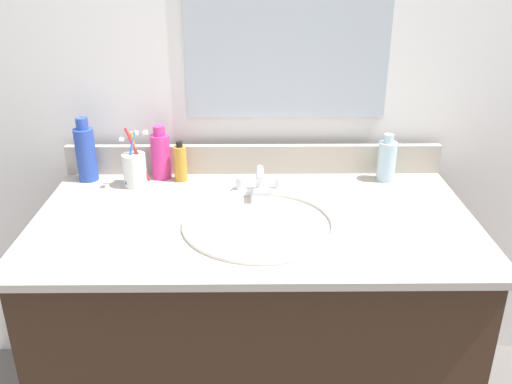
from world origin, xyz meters
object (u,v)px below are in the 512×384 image
at_px(faucet, 260,184).
at_px(bottle_gel_clear, 387,160).
at_px(bottle_shampoo_blue, 86,152).
at_px(cup_white_ceramic, 135,169).
at_px(bottle_oil_amber, 180,163).
at_px(bottle_soap_pink, 161,155).

relative_size(faucet, bottle_gel_clear, 1.11).
bearing_deg(bottle_shampoo_blue, cup_white_ceramic, -17.25).
xyz_separation_m(faucet, bottle_shampoo_blue, (-0.52, 0.11, 0.06)).
bearing_deg(cup_white_ceramic, bottle_shampoo_blue, 162.75).
xyz_separation_m(faucet, cup_white_ceramic, (-0.37, 0.06, 0.02)).
bearing_deg(faucet, bottle_oil_amber, 156.67).
xyz_separation_m(bottle_gel_clear, bottle_shampoo_blue, (-0.90, 0.01, 0.02)).
distance_m(bottle_gel_clear, cup_white_ceramic, 0.75).
bearing_deg(bottle_oil_amber, bottle_shampoo_blue, 178.52).
height_order(faucet, bottle_oil_amber, bottle_oil_amber).
height_order(bottle_gel_clear, cup_white_ceramic, cup_white_ceramic).
relative_size(bottle_soap_pink, bottle_gel_clear, 1.13).
xyz_separation_m(bottle_gel_clear, bottle_oil_amber, (-0.62, 0.00, -0.01)).
distance_m(faucet, bottle_oil_amber, 0.26).
bearing_deg(cup_white_ceramic, bottle_soap_pink, 42.35).
bearing_deg(bottle_soap_pink, cup_white_ceramic, -137.65).
height_order(bottle_shampoo_blue, cup_white_ceramic, bottle_shampoo_blue).
bearing_deg(cup_white_ceramic, bottle_gel_clear, 2.76).
distance_m(bottle_soap_pink, bottle_oil_amber, 0.07).
distance_m(bottle_oil_amber, cup_white_ceramic, 0.14).
relative_size(bottle_oil_amber, cup_white_ceramic, 0.69).
bearing_deg(bottle_gel_clear, bottle_oil_amber, 179.64).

